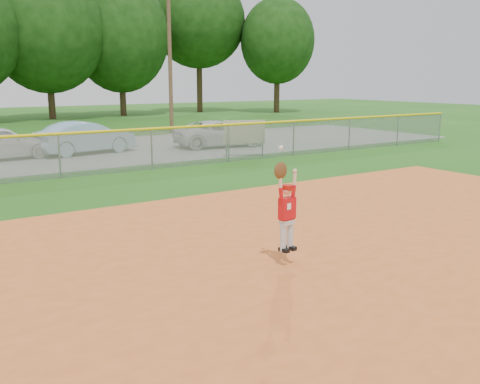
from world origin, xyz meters
name	(u,v)px	position (x,y,z in m)	size (l,w,h in m)	color
ground	(209,261)	(0.00, 0.00, 0.00)	(120.00, 120.00, 0.00)	#205613
clay_infield	(318,321)	(0.00, -3.00, 0.02)	(24.00, 16.00, 0.04)	#CC5D24
parking_strip	(23,157)	(0.00, 16.00, 0.01)	(44.00, 10.00, 0.03)	gray
car_blue	(86,138)	(2.59, 15.41, 0.74)	(1.51, 4.32, 1.42)	#7FA8BE
car_white_b	(220,133)	(8.89, 14.34, 0.66)	(2.11, 4.57, 1.27)	silver
sponsor_sign	(245,133)	(7.95, 10.77, 1.04)	(1.67, 0.69, 1.58)	gray
outfield_fence	(59,152)	(0.00, 10.00, 0.88)	(40.06, 0.10, 1.55)	gray
power_lines	(11,51)	(1.00, 22.00, 4.68)	(19.40, 0.24, 9.00)	#4C3823
ballplayer	(286,207)	(0.98, -1.01, 1.10)	(0.53, 0.25, 1.88)	silver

